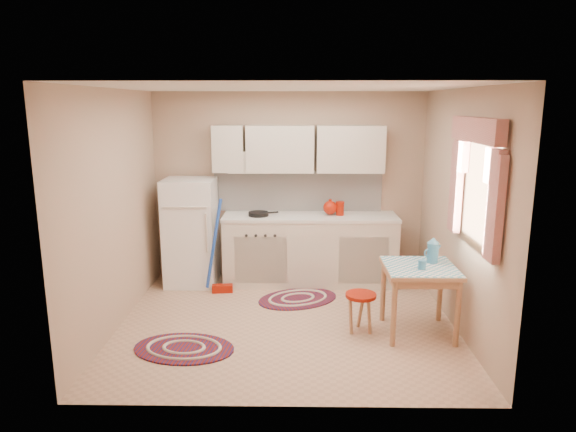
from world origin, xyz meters
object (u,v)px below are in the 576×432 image
object	(u,v)px
base_cabinets	(310,251)
table	(418,300)
fridge	(191,232)
stool	(360,313)

from	to	relation	value
base_cabinets	table	xyz separation A→B (m)	(1.08, -1.53, -0.08)
fridge	table	xyz separation A→B (m)	(2.64, -1.48, -0.34)
stool	fridge	bearing A→B (deg)	144.34
table	stool	size ratio (longest dim) A/B	1.71
table	base_cabinets	bearing A→B (deg)	125.19
table	stool	world-z (taller)	table
base_cabinets	table	distance (m)	1.88
fridge	table	distance (m)	3.05
base_cabinets	table	world-z (taller)	base_cabinets
base_cabinets	table	bearing A→B (deg)	-54.81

